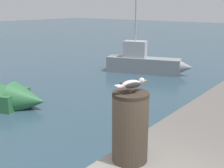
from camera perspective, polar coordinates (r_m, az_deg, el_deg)
mooring_post at (r=3.11m, az=3.67°, el=-8.64°), size 0.39×0.39×0.78m
seagull at (r=2.95m, az=3.94°, el=-0.04°), size 0.38×0.21×0.14m
boat_grey at (r=14.94m, az=7.06°, el=4.30°), size 2.26×4.47×4.68m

